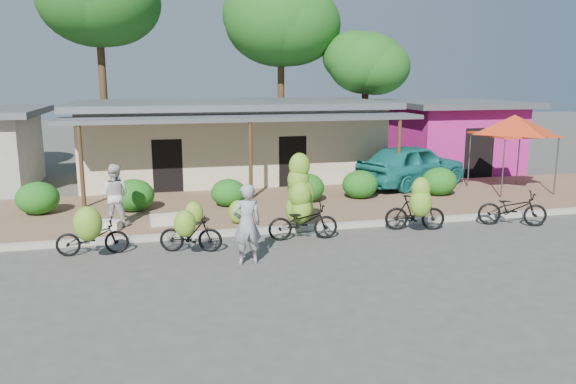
{
  "coord_description": "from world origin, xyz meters",
  "views": [
    {
      "loc": [
        -3.33,
        -13.08,
        4.33
      ],
      "look_at": [
        0.3,
        1.8,
        1.2
      ],
      "focal_mm": 35.0,
      "sensor_mm": 36.0,
      "label": 1
    }
  ],
  "objects_px": {
    "bystander": "(115,195)",
    "bike_right": "(417,208)",
    "bike_center": "(301,206)",
    "teal_van": "(412,165)",
    "bike_far_left": "(91,234)",
    "sack_near": "(165,220)",
    "bike_far_right": "(512,209)",
    "tree_near_right": "(362,61)",
    "sack_far": "(107,225)",
    "bike_left": "(190,232)",
    "red_canopy": "(514,125)",
    "tree_center_right": "(277,19)",
    "vendor": "(247,224)"
  },
  "relations": [
    {
      "from": "vendor",
      "to": "bike_right",
      "type": "bearing_deg",
      "value": -168.94
    },
    {
      "from": "bike_far_left",
      "to": "teal_van",
      "type": "relative_size",
      "value": 0.35
    },
    {
      "from": "sack_near",
      "to": "sack_far",
      "type": "distance_m",
      "value": 1.64
    },
    {
      "from": "bike_right",
      "to": "sack_far",
      "type": "relative_size",
      "value": 2.38
    },
    {
      "from": "bike_right",
      "to": "bike_far_right",
      "type": "distance_m",
      "value": 3.1
    },
    {
      "from": "bike_right",
      "to": "vendor",
      "type": "bearing_deg",
      "value": 121.52
    },
    {
      "from": "vendor",
      "to": "tree_center_right",
      "type": "bearing_deg",
      "value": -111.15
    },
    {
      "from": "bike_far_left",
      "to": "bike_far_right",
      "type": "relative_size",
      "value": 0.84
    },
    {
      "from": "bike_center",
      "to": "vendor",
      "type": "xyz_separation_m",
      "value": [
        -1.83,
        -1.89,
        0.08
      ]
    },
    {
      "from": "bike_right",
      "to": "sack_near",
      "type": "xyz_separation_m",
      "value": [
        -6.94,
        2.08,
        -0.44
      ]
    },
    {
      "from": "red_canopy",
      "to": "bystander",
      "type": "xyz_separation_m",
      "value": [
        -14.25,
        -1.84,
        -1.59
      ]
    },
    {
      "from": "bike_center",
      "to": "bike_left",
      "type": "bearing_deg",
      "value": 108.2
    },
    {
      "from": "bike_center",
      "to": "bike_far_right",
      "type": "height_order",
      "value": "bike_center"
    },
    {
      "from": "tree_center_right",
      "to": "bike_left",
      "type": "xyz_separation_m",
      "value": [
        -5.83,
        -16.0,
        -6.77
      ]
    },
    {
      "from": "bike_far_left",
      "to": "bystander",
      "type": "bearing_deg",
      "value": -9.03
    },
    {
      "from": "tree_center_right",
      "to": "bike_far_left",
      "type": "distance_m",
      "value": 18.95
    },
    {
      "from": "tree_center_right",
      "to": "vendor",
      "type": "bearing_deg",
      "value": -104.95
    },
    {
      "from": "bystander",
      "to": "bike_far_right",
      "type": "bearing_deg",
      "value": -174.27
    },
    {
      "from": "red_canopy",
      "to": "bystander",
      "type": "relative_size",
      "value": 1.95
    },
    {
      "from": "sack_far",
      "to": "teal_van",
      "type": "relative_size",
      "value": 0.15
    },
    {
      "from": "teal_van",
      "to": "bike_left",
      "type": "bearing_deg",
      "value": 100.91
    },
    {
      "from": "bike_left",
      "to": "sack_far",
      "type": "bearing_deg",
      "value": 58.07
    },
    {
      "from": "bike_far_right",
      "to": "sack_far",
      "type": "distance_m",
      "value": 11.81
    },
    {
      "from": "bike_far_left",
      "to": "bike_right",
      "type": "bearing_deg",
      "value": -87.92
    },
    {
      "from": "red_canopy",
      "to": "bystander",
      "type": "height_order",
      "value": "red_canopy"
    },
    {
      "from": "sack_near",
      "to": "teal_van",
      "type": "relative_size",
      "value": 0.17
    },
    {
      "from": "bike_left",
      "to": "sack_far",
      "type": "relative_size",
      "value": 2.2
    },
    {
      "from": "tree_near_right",
      "to": "sack_far",
      "type": "distance_m",
      "value": 17.44
    },
    {
      "from": "bike_right",
      "to": "tree_near_right",
      "type": "bearing_deg",
      "value": 0.06
    },
    {
      "from": "sack_near",
      "to": "sack_far",
      "type": "relative_size",
      "value": 1.13
    },
    {
      "from": "bike_center",
      "to": "teal_van",
      "type": "xyz_separation_m",
      "value": [
        6.03,
        5.61,
        0.07
      ]
    },
    {
      "from": "bystander",
      "to": "teal_van",
      "type": "distance_m",
      "value": 11.6
    },
    {
      "from": "sack_near",
      "to": "bike_far_right",
      "type": "bearing_deg",
      "value": -11.74
    },
    {
      "from": "red_canopy",
      "to": "vendor",
      "type": "relative_size",
      "value": 1.82
    },
    {
      "from": "bystander",
      "to": "bike_right",
      "type": "bearing_deg",
      "value": -178.31
    },
    {
      "from": "tree_near_right",
      "to": "sack_far",
      "type": "relative_size",
      "value": 8.91
    },
    {
      "from": "bike_far_left",
      "to": "bike_center",
      "type": "xyz_separation_m",
      "value": [
        5.45,
        0.47,
        0.3
      ]
    },
    {
      "from": "bike_far_left",
      "to": "bike_right",
      "type": "xyz_separation_m",
      "value": [
        8.77,
        0.18,
        0.13
      ]
    },
    {
      "from": "bike_far_left",
      "to": "vendor",
      "type": "bearing_deg",
      "value": -110.49
    },
    {
      "from": "bike_left",
      "to": "bike_far_right",
      "type": "xyz_separation_m",
      "value": [
        9.51,
        0.48,
        -0.04
      ]
    },
    {
      "from": "tree_near_right",
      "to": "sack_near",
      "type": "bearing_deg",
      "value": -132.18
    },
    {
      "from": "red_canopy",
      "to": "sack_far",
      "type": "xyz_separation_m",
      "value": [
        -14.49,
        -2.33,
        -2.35
      ]
    },
    {
      "from": "sack_near",
      "to": "bike_left",
      "type": "bearing_deg",
      "value": -78.21
    },
    {
      "from": "bike_right",
      "to": "bike_far_right",
      "type": "relative_size",
      "value": 0.86
    },
    {
      "from": "red_canopy",
      "to": "teal_van",
      "type": "distance_m",
      "value": 4.01
    },
    {
      "from": "tree_near_right",
      "to": "sack_far",
      "type": "height_order",
      "value": "tree_near_right"
    },
    {
      "from": "vendor",
      "to": "bystander",
      "type": "height_order",
      "value": "vendor"
    },
    {
      "from": "tree_center_right",
      "to": "sack_far",
      "type": "relative_size",
      "value": 12.78
    },
    {
      "from": "bike_far_left",
      "to": "sack_near",
      "type": "bearing_deg",
      "value": -38.07
    },
    {
      "from": "red_canopy",
      "to": "teal_van",
      "type": "height_order",
      "value": "red_canopy"
    }
  ]
}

